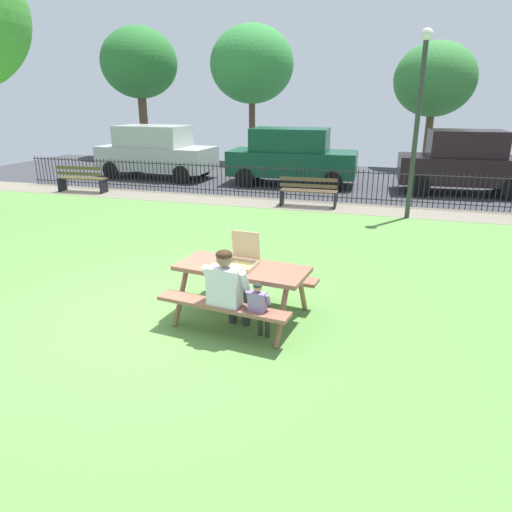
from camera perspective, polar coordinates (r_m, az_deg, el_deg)
ground at (r=8.59m, az=-4.96°, el=-1.24°), size 28.00×12.22×0.02m
cobblestone_walkway at (r=13.56m, az=3.40°, el=6.42°), size 28.00×1.40×0.01m
street_asphalt at (r=17.97m, az=6.81°, el=9.45°), size 28.00×7.76×0.01m
picnic_table_foreground at (r=6.36m, az=-1.73°, el=-2.75°), size 1.96×1.68×0.79m
pizza_box_open at (r=6.29m, az=-1.77°, el=-0.48°), size 0.44×0.48×0.46m
adult_at_table at (r=5.91m, az=-3.47°, el=-3.93°), size 0.63×0.62×1.19m
child_at_table at (r=5.77m, az=0.43°, el=-6.13°), size 0.33×0.32×0.83m
iron_fence_streetside at (r=14.13m, az=4.10°, el=9.01°), size 18.52×0.03×0.98m
park_bench_left at (r=16.22m, az=-20.73°, el=8.85°), size 1.62×0.56×0.85m
park_bench_center at (r=13.19m, az=6.49°, el=7.84°), size 1.61×0.52×0.85m
lamp_post_walkway at (r=12.23m, az=19.45°, el=16.77°), size 0.28×0.28×4.45m
parked_car_far_left at (r=18.36m, az=-12.29°, el=12.56°), size 4.49×2.11×1.94m
parked_car_left at (r=16.51m, az=4.45°, el=12.23°), size 4.46×2.04×1.94m
parked_car_center at (r=16.28m, az=24.26°, el=10.57°), size 3.99×2.02×1.98m
far_tree_left at (r=25.76m, az=-14.22°, el=22.05°), size 3.80×3.80×6.28m
far_tree_midleft at (r=23.40m, az=-0.51°, el=22.55°), size 3.91×3.91×6.15m
far_tree_center at (r=22.38m, az=21.20°, el=19.63°), size 3.41×3.41×5.19m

